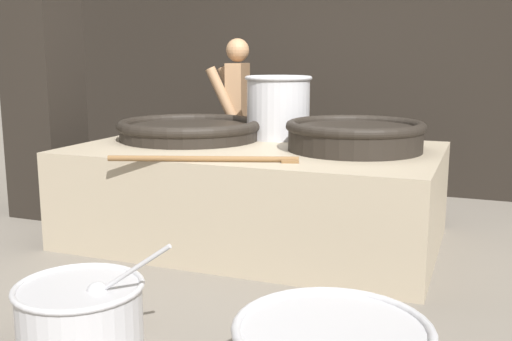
{
  "coord_description": "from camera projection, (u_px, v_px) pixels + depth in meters",
  "views": [
    {
      "loc": [
        1.72,
        -4.43,
        1.48
      ],
      "look_at": [
        0.0,
        0.0,
        0.58
      ],
      "focal_mm": 42.0,
      "sensor_mm": 36.0,
      "label": 1
    }
  ],
  "objects": [
    {
      "name": "stock_pot",
      "position": [
        278.0,
        106.0,
        5.28
      ],
      "size": [
        0.59,
        0.59,
        0.55
      ],
      "color": "#B7B7BC",
      "rests_on": "hearth_platform"
    },
    {
      "name": "giant_wok_near",
      "position": [
        190.0,
        129.0,
        5.22
      ],
      "size": [
        1.25,
        1.25,
        0.17
      ],
      "color": "black",
      "rests_on": "hearth_platform"
    },
    {
      "name": "prep_bowl_vegetables",
      "position": [
        80.0,
        310.0,
        3.12
      ],
      "size": [
        0.88,
        0.68,
        0.6
      ],
      "color": "#B7B7BC",
      "rests_on": "ground_plane"
    },
    {
      "name": "ground_plane",
      "position": [
        256.0,
        239.0,
        4.95
      ],
      "size": [
        60.0,
        60.0,
        0.0
      ],
      "primitive_type": "plane",
      "color": "slate"
    },
    {
      "name": "giant_wok_far",
      "position": [
        355.0,
        134.0,
        4.61
      ],
      "size": [
        1.07,
        1.07,
        0.23
      ],
      "color": "black",
      "rests_on": "hearth_platform"
    },
    {
      "name": "cook",
      "position": [
        237.0,
        116.0,
        6.04
      ],
      "size": [
        0.45,
        0.65,
        1.67
      ],
      "rotation": [
        0.0,
        0.0,
        3.35
      ],
      "color": "#9E7551",
      "rests_on": "ground_plane"
    },
    {
      "name": "stirring_paddle",
      "position": [
        212.0,
        159.0,
        4.12
      ],
      "size": [
        1.27,
        0.5,
        0.04
      ],
      "rotation": [
        0.0,
        0.0,
        0.33
      ],
      "color": "brown",
      "rests_on": "hearth_platform"
    },
    {
      "name": "hearth_platform",
      "position": [
        256.0,
        194.0,
        4.88
      ],
      "size": [
        2.88,
        1.75,
        0.77
      ],
      "color": "tan",
      "rests_on": "ground_plane"
    }
  ]
}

